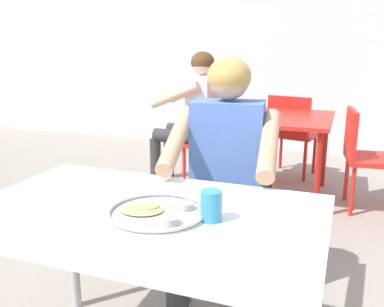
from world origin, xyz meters
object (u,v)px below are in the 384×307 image
Objects in this scene: chair_foreground at (231,196)px; drinking_cup at (211,205)px; patron_background at (193,108)px; chair_red_left at (216,135)px; table_foreground at (144,229)px; table_background_red at (281,126)px; chair_red_far at (291,129)px; chair_red_right at (365,152)px; diner_foreground at (224,165)px; thali_tray at (157,212)px.

drinking_cup is at bearing -79.47° from chair_foreground.
chair_foreground is 1.67m from patron_background.
drinking_cup is 2.39m from chair_red_left.
table_foreground is 1.35× the size of table_background_red.
chair_foreground reaches higher than chair_red_far.
chair_red_far reaches higher than table_background_red.
chair_red_far is at bearing 87.32° from table_foreground.
chair_red_right reaches higher than table_background_red.
chair_red_left is (-0.68, 2.27, -0.28)m from drinking_cup.
chair_red_left is 0.33m from patron_background.
chair_red_left is 0.84m from chair_red_far.
diner_foreground and patron_background have the same top height.
chair_red_far is at bearing 88.82° from table_background_red.
chair_red_far reaches higher than thali_tray.
chair_foreground is at bearing -91.14° from table_background_red.
table_foreground is 0.85m from chair_foreground.
chair_foreground is 1.05× the size of chair_red_right.
table_foreground is at bearing -93.07° from table_background_red.
chair_foreground is (0.03, 0.85, -0.23)m from thali_tray.
table_background_red is (0.03, 1.47, 0.12)m from chair_foreground.
patron_background is at bearing 114.92° from diner_foreground.
thali_tray is at bearing -107.92° from chair_red_right.
drinking_cup is (0.19, 0.02, 0.04)m from thali_tray.
chair_red_left is at bearing 102.26° from thali_tray.
chair_foreground is 0.95× the size of chair_red_left.
chair_red_far is at bearing 88.56° from thali_tray.
thali_tray is 2.43m from patron_background.
table_foreground is 0.62m from diner_foreground.
chair_red_right reaches higher than thali_tray.
thali_tray is at bearing -173.51° from drinking_cup.
chair_red_left is at bearing 110.15° from chair_foreground.
chair_red_far is (0.14, 2.89, -0.17)m from table_foreground.
chair_red_right is (0.79, 2.22, -0.18)m from table_foreground.
thali_tray is 0.27× the size of diner_foreground.
chair_red_far is (0.01, 0.60, -0.14)m from table_background_red.
table_background_red is 1.04× the size of chair_red_left.
diner_foreground reaches higher than chair_red_right.
table_foreground is 2.39m from patron_background.
chair_foreground is at bearing 95.72° from diner_foreground.
diner_foreground is (0.12, 0.61, 0.08)m from table_foreground.
drinking_cup is 0.08× the size of diner_foreground.
chair_foreground is at bearing 83.53° from table_foreground.
table_foreground is at bearing -79.13° from chair_red_left.
thali_tray is at bearing -91.44° from chair_red_far.
patron_background is at bearing 179.99° from table_background_red.
chair_red_left reaches higher than thali_tray.
table_foreground is 2.32m from chair_red_left.
chair_foreground is 1.54m from chair_red_left.
chair_red_far reaches higher than chair_red_right.
chair_red_far is at bearing 89.51° from diner_foreground.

